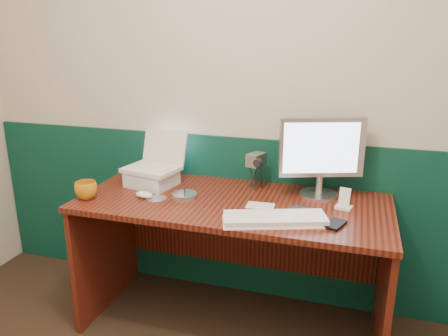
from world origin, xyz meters
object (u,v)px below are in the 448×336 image
(desk, at_px, (232,265))
(keyboard, at_px, (275,219))
(laptop, at_px, (150,151))
(mug, at_px, (86,190))
(camcorder, at_px, (256,169))
(monitor, at_px, (321,157))

(desk, xyz_separation_m, keyboard, (0.26, -0.21, 0.39))
(laptop, relative_size, keyboard, 0.61)
(mug, xyz_separation_m, camcorder, (0.81, 0.41, 0.07))
(monitor, xyz_separation_m, keyboard, (-0.16, -0.40, -0.20))
(desk, bearing_deg, laptop, 169.58)
(laptop, height_order, monitor, monitor)
(laptop, xyz_separation_m, monitor, (0.92, 0.10, 0.01))
(laptop, height_order, mug, laptop)
(monitor, bearing_deg, laptop, 167.40)
(mug, height_order, camcorder, camcorder)
(monitor, height_order, keyboard, monitor)
(laptop, xyz_separation_m, mug, (-0.24, -0.29, -0.16))
(keyboard, relative_size, camcorder, 2.10)
(desk, distance_m, mug, 0.87)
(keyboard, bearing_deg, laptop, 139.77)
(desk, bearing_deg, camcorder, 71.58)
(laptop, distance_m, camcorder, 0.60)
(desk, distance_m, keyboard, 0.51)
(desk, distance_m, monitor, 0.75)
(monitor, bearing_deg, camcorder, 157.09)
(keyboard, distance_m, mug, 1.00)
(desk, relative_size, camcorder, 7.21)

